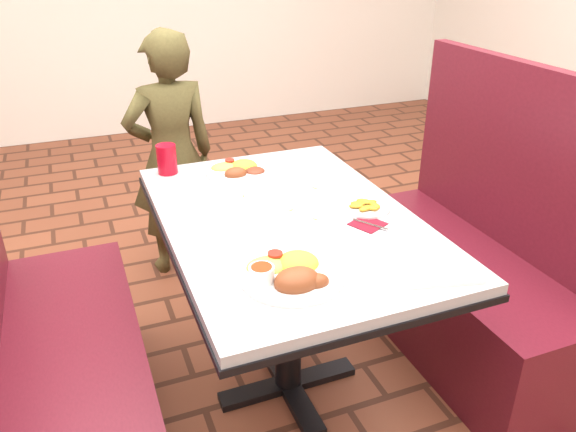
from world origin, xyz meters
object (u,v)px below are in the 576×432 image
object	(u,v)px
booth_bench_left	(57,375)
near_dinner_plate	(291,269)
booth_bench_right	(467,275)
far_dinner_plate	(239,167)
dining_table	(288,241)
red_tumbler	(167,159)
diner_person	(172,157)
plantain_plate	(366,207)

from	to	relation	value
booth_bench_left	near_dinner_plate	size ratio (longest dim) A/B	4.13
booth_bench_right	near_dinner_plate	xyz separation A→B (m)	(-0.93, -0.36, 0.45)
booth_bench_right	far_dinner_plate	world-z (taller)	booth_bench_right
dining_table	red_tumbler	xyz separation A→B (m)	(-0.30, 0.53, 0.15)
dining_table	far_dinner_plate	bearing A→B (deg)	95.19
booth_bench_left	near_dinner_plate	world-z (taller)	booth_bench_left
near_dinner_plate	far_dinner_plate	distance (m)	0.79
far_dinner_plate	red_tumbler	distance (m)	0.28
booth_bench_left	diner_person	size ratio (longest dim) A/B	0.98
booth_bench_left	red_tumbler	bearing A→B (deg)	46.68
dining_table	plantain_plate	distance (m)	0.29
booth_bench_right	plantain_plate	size ratio (longest dim) A/B	7.45
booth_bench_left	far_dinner_plate	bearing A→B (deg)	29.20
booth_bench_right	plantain_plate	world-z (taller)	booth_bench_right
booth_bench_left	plantain_plate	xyz separation A→B (m)	(1.06, -0.05, 0.43)
dining_table	booth_bench_right	world-z (taller)	booth_bench_right
booth_bench_left	diner_person	world-z (taller)	diner_person
dining_table	far_dinner_plate	distance (m)	0.44
booth_bench_left	far_dinner_plate	distance (m)	0.98
near_dinner_plate	plantain_plate	world-z (taller)	near_dinner_plate
far_dinner_plate	red_tumbler	size ratio (longest dim) A/B	2.26
dining_table	booth_bench_left	xyz separation A→B (m)	(-0.80, 0.00, -0.32)
plantain_plate	booth_bench_right	bearing A→B (deg)	5.57
diner_person	booth_bench_left	bearing A→B (deg)	53.63
diner_person	far_dinner_plate	xyz separation A→B (m)	(0.15, -0.65, 0.16)
far_dinner_plate	near_dinner_plate	bearing A→B (deg)	-96.97
dining_table	red_tumbler	world-z (taller)	red_tumbler
booth_bench_right	booth_bench_left	bearing A→B (deg)	180.00
plantain_plate	red_tumbler	world-z (taller)	red_tumbler
dining_table	plantain_plate	size ratio (longest dim) A/B	7.53
booth_bench_left	diner_person	bearing A→B (deg)	60.43
booth_bench_left	booth_bench_right	world-z (taller)	same
booth_bench_left	diner_person	distance (m)	1.27
far_dinner_plate	red_tumbler	bearing A→B (deg)	157.98
dining_table	near_dinner_plate	size ratio (longest dim) A/B	4.17
diner_person	plantain_plate	distance (m)	1.22
booth_bench_left	near_dinner_plate	xyz separation A→B (m)	(0.66, -0.36, 0.45)
dining_table	plantain_plate	bearing A→B (deg)	-11.03
booth_bench_left	booth_bench_right	bearing A→B (deg)	0.00
plantain_plate	dining_table	bearing A→B (deg)	168.97
diner_person	near_dinner_plate	size ratio (longest dim) A/B	4.22
diner_person	far_dinner_plate	size ratio (longest dim) A/B	4.71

